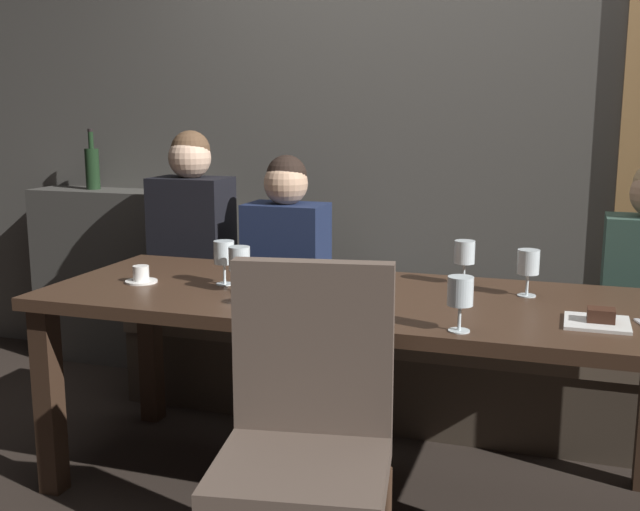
% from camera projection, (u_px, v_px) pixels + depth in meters
% --- Properties ---
extents(ground, '(9.00, 9.00, 0.00)m').
position_uv_depth(ground, '(350.00, 489.00, 2.82)').
color(ground, black).
extents(back_wall_tiled, '(6.00, 0.12, 3.00)m').
position_uv_depth(back_wall_tiled, '(423.00, 84.00, 3.67)').
color(back_wall_tiled, '#4C4944').
rests_on(back_wall_tiled, ground).
extents(back_counter, '(1.10, 0.28, 0.95)m').
position_uv_depth(back_counter, '(131.00, 277.00, 4.18)').
color(back_counter, '#413E3A').
rests_on(back_counter, ground).
extents(dining_table, '(2.20, 0.84, 0.74)m').
position_uv_depth(dining_table, '(352.00, 318.00, 2.70)').
color(dining_table, '#342217').
rests_on(dining_table, ground).
extents(banquette_bench, '(2.50, 0.44, 0.45)m').
position_uv_depth(banquette_bench, '(394.00, 370.00, 3.43)').
color(banquette_bench, '#40352A').
rests_on(banquette_bench, ground).
extents(chair_near_side, '(0.51, 0.51, 0.98)m').
position_uv_depth(chair_near_side, '(306.00, 425.00, 2.01)').
color(chair_near_side, '#3D281C').
rests_on(chair_near_side, ground).
extents(diner_redhead, '(0.36, 0.24, 0.83)m').
position_uv_depth(diner_redhead, '(192.00, 224.00, 3.62)').
color(diner_redhead, black).
rests_on(diner_redhead, banquette_bench).
extents(diner_bearded, '(0.36, 0.24, 0.73)m').
position_uv_depth(diner_bearded, '(286.00, 240.00, 3.47)').
color(diner_bearded, '#192342').
rests_on(diner_bearded, banquette_bench).
extents(wine_bottle_dark_red, '(0.08, 0.08, 0.33)m').
position_uv_depth(wine_bottle_dark_red, '(92.00, 167.00, 4.13)').
color(wine_bottle_dark_red, black).
rests_on(wine_bottle_dark_red, back_counter).
extents(wine_glass_far_left, '(0.08, 0.08, 0.16)m').
position_uv_depth(wine_glass_far_left, '(239.00, 261.00, 2.69)').
color(wine_glass_far_left, silver).
rests_on(wine_glass_far_left, dining_table).
extents(wine_glass_center_front, '(0.08, 0.08, 0.16)m').
position_uv_depth(wine_glass_center_front, '(460.00, 293.00, 2.21)').
color(wine_glass_center_front, silver).
rests_on(wine_glass_center_front, dining_table).
extents(wine_glass_near_left, '(0.08, 0.08, 0.16)m').
position_uv_depth(wine_glass_near_left, '(284.00, 277.00, 2.43)').
color(wine_glass_near_left, silver).
rests_on(wine_glass_near_left, dining_table).
extents(wine_glass_center_back, '(0.08, 0.08, 0.16)m').
position_uv_depth(wine_glass_center_back, '(224.00, 255.00, 2.81)').
color(wine_glass_center_back, silver).
rests_on(wine_glass_center_back, dining_table).
extents(wine_glass_end_left, '(0.08, 0.08, 0.16)m').
position_uv_depth(wine_glass_end_left, '(464.00, 254.00, 2.81)').
color(wine_glass_end_left, silver).
rests_on(wine_glass_end_left, dining_table).
extents(wine_glass_near_right, '(0.08, 0.08, 0.16)m').
position_uv_depth(wine_glass_near_right, '(528.00, 263.00, 2.63)').
color(wine_glass_near_right, silver).
rests_on(wine_glass_near_right, dining_table).
extents(espresso_cup, '(0.12, 0.12, 0.06)m').
position_uv_depth(espresso_cup, '(141.00, 276.00, 2.86)').
color(espresso_cup, white).
rests_on(espresso_cup, dining_table).
extents(dessert_plate, '(0.19, 0.19, 0.05)m').
position_uv_depth(dessert_plate, '(598.00, 320.00, 2.30)').
color(dessert_plate, white).
rests_on(dessert_plate, dining_table).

